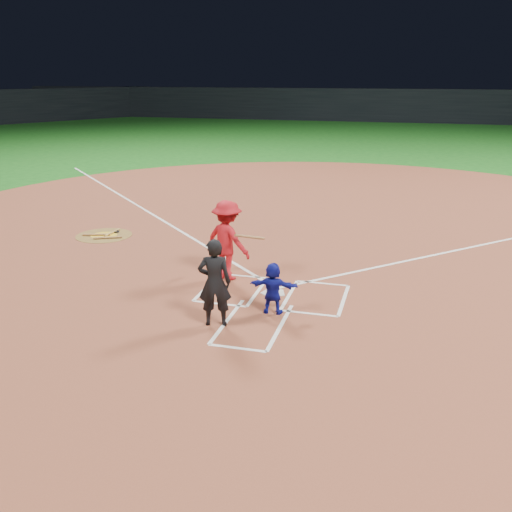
% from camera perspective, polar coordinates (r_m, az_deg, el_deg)
% --- Properties ---
extents(ground, '(120.00, 120.00, 0.00)m').
position_cam_1_polar(ground, '(12.96, 1.75, -3.79)').
color(ground, '#145316').
rests_on(ground, ground).
extents(home_plate_dirt, '(28.00, 28.00, 0.01)m').
position_cam_1_polar(home_plate_dirt, '(18.56, 6.10, 2.89)').
color(home_plate_dirt, brown).
rests_on(home_plate_dirt, ground).
extents(stadium_wall_far, '(80.00, 1.20, 3.20)m').
position_cam_1_polar(stadium_wall_far, '(59.87, 12.95, 14.47)').
color(stadium_wall_far, black).
rests_on(stadium_wall_far, ground).
extents(home_plate, '(0.60, 0.60, 0.02)m').
position_cam_1_polar(home_plate, '(12.96, 1.75, -3.71)').
color(home_plate, silver).
rests_on(home_plate, home_plate_dirt).
extents(on_deck_circle, '(1.70, 1.70, 0.01)m').
position_cam_1_polar(on_deck_circle, '(18.08, -14.96, 2.00)').
color(on_deck_circle, brown).
rests_on(on_deck_circle, home_plate_dirt).
extents(on_deck_logo, '(0.80, 0.80, 0.00)m').
position_cam_1_polar(on_deck_logo, '(18.08, -14.96, 2.02)').
color(on_deck_logo, gold).
rests_on(on_deck_logo, on_deck_circle).
extents(on_deck_bat_a, '(0.11, 0.84, 0.06)m').
position_cam_1_polar(on_deck_bat_a, '(18.21, -14.17, 2.29)').
color(on_deck_bat_a, '#A57E3C').
rests_on(on_deck_bat_a, on_deck_circle).
extents(on_deck_bat_b, '(0.82, 0.31, 0.06)m').
position_cam_1_polar(on_deck_bat_b, '(18.09, -15.67, 2.07)').
color(on_deck_bat_b, brown).
rests_on(on_deck_bat_b, on_deck_circle).
extents(on_deck_bat_c, '(0.79, 0.42, 0.06)m').
position_cam_1_polar(on_deck_bat_c, '(17.68, -14.60, 1.79)').
color(on_deck_bat_c, olive).
rests_on(on_deck_bat_c, on_deck_circle).
extents(bat_weight_donut, '(0.19, 0.19, 0.05)m').
position_cam_1_polar(bat_weight_donut, '(18.31, -13.81, 2.39)').
color(bat_weight_donut, black).
rests_on(bat_weight_donut, on_deck_circle).
extents(catcher, '(1.03, 0.36, 1.09)m').
position_cam_1_polar(catcher, '(11.74, 1.71, -3.23)').
color(catcher, '#121795').
rests_on(catcher, home_plate_dirt).
extents(umpire, '(0.73, 0.58, 1.77)m').
position_cam_1_polar(umpire, '(11.11, -4.16, -2.67)').
color(umpire, black).
rests_on(umpire, home_plate_dirt).
extents(chalk_markings, '(28.35, 17.32, 0.01)m').
position_cam_1_polar(chalk_markings, '(17.88, 5.72, 2.35)').
color(chalk_markings, white).
rests_on(chalk_markings, home_plate_dirt).
extents(batter_at_plate, '(1.60, 1.15, 1.93)m').
position_cam_1_polar(batter_at_plate, '(13.57, -2.89, 1.57)').
color(batter_at_plate, '#B3131C').
rests_on(batter_at_plate, home_plate_dirt).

